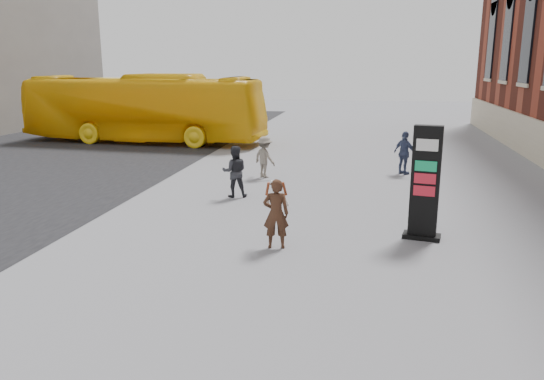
% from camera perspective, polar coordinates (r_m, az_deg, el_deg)
% --- Properties ---
extents(ground, '(100.00, 100.00, 0.00)m').
position_cam_1_polar(ground, '(12.47, -0.98, -6.12)').
color(ground, '#9E9EA3').
extents(info_pylon, '(0.95, 0.60, 2.77)m').
position_cam_1_polar(info_pylon, '(13.19, 16.15, 0.70)').
color(info_pylon, black).
rests_on(info_pylon, ground).
extents(woman, '(0.69, 0.64, 1.64)m').
position_cam_1_polar(woman, '(12.17, 0.43, -2.46)').
color(woman, '#3B2315').
rests_on(woman, ground).
extents(bus, '(13.17, 3.83, 3.62)m').
position_cam_1_polar(bus, '(29.48, -13.63, 8.53)').
color(bus, yellow).
rests_on(bus, road).
extents(pedestrian_a, '(0.93, 0.81, 1.65)m').
position_cam_1_polar(pedestrian_a, '(16.90, -4.05, 2.00)').
color(pedestrian_a, '#28292E').
rests_on(pedestrian_a, ground).
extents(pedestrian_b, '(1.14, 1.05, 1.54)m').
position_cam_1_polar(pedestrian_b, '(19.75, -0.79, 3.55)').
color(pedestrian_b, slate).
rests_on(pedestrian_b, ground).
extents(pedestrian_c, '(0.99, 0.96, 1.66)m').
position_cam_1_polar(pedestrian_c, '(20.93, 14.07, 3.88)').
color(pedestrian_c, '#3A4565').
rests_on(pedestrian_c, ground).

